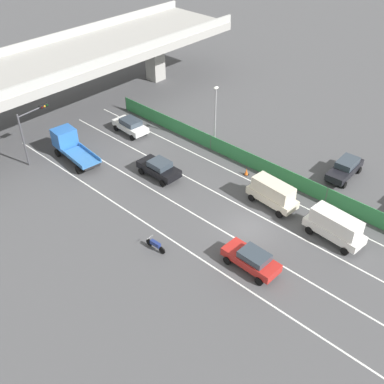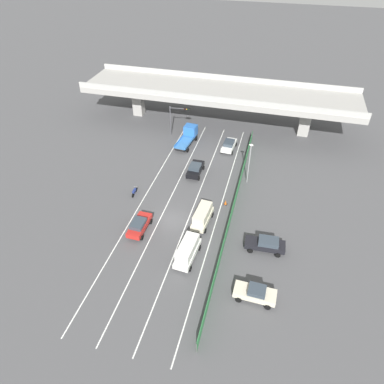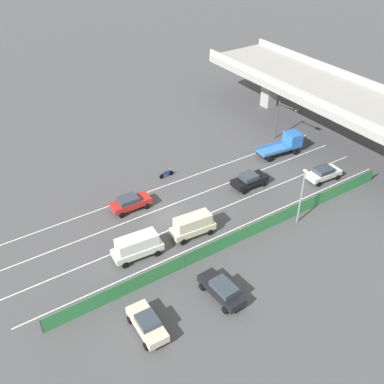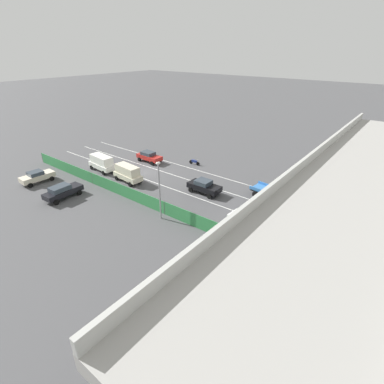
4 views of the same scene
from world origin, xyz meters
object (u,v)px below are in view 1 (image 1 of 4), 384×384
at_px(parked_sedan_dark, 345,168).
at_px(traffic_light, 31,125).
at_px(car_van_white, 335,226).
at_px(flatbed_truck_blue, 70,144).
at_px(car_van_cream, 273,193).
at_px(car_sedan_red, 252,259).
at_px(street_lamp, 215,110).
at_px(traffic_cone, 246,172).
at_px(motorcycle, 156,245).
at_px(car_hatchback_white, 130,125).
at_px(car_sedan_black, 159,168).

xyz_separation_m(parked_sedan_dark, traffic_light, (-17.87, 23.48, 2.92)).
xyz_separation_m(car_van_white, parked_sedan_dark, (8.48, 3.59, -0.36)).
bearing_deg(flatbed_truck_blue, car_van_cream, -69.79).
height_order(car_van_white, car_sedan_red, car_van_white).
bearing_deg(street_lamp, traffic_cone, -110.06).
distance_m(car_sedan_red, motorcycle, 7.39).
xyz_separation_m(car_van_white, motorcycle, (-10.37, 9.31, -0.85)).
relative_size(car_hatchback_white, flatbed_truck_blue, 0.71).
distance_m(car_hatchback_white, car_sedan_black, 9.06).
height_order(car_van_white, street_lamp, street_lamp).
xyz_separation_m(car_sedan_red, traffic_cone, (9.45, 7.70, -0.60)).
distance_m(car_van_white, traffic_light, 28.77).
relative_size(car_van_cream, street_lamp, 0.72).
relative_size(car_van_white, car_van_cream, 1.06).
bearing_deg(motorcycle, car_van_white, -41.92).
relative_size(flatbed_truck_blue, traffic_light, 1.13).
bearing_deg(car_hatchback_white, parked_sedan_dark, -68.89).
relative_size(car_van_white, flatbed_truck_blue, 0.80).
bearing_deg(flatbed_truck_blue, car_van_white, -74.94).
xyz_separation_m(car_van_cream, car_sedan_black, (-3.57, 10.22, -0.37)).
height_order(car_van_cream, traffic_cone, car_van_cream).
bearing_deg(car_van_white, parked_sedan_dark, 22.98).
bearing_deg(street_lamp, car_sedan_black, 179.92).
bearing_deg(traffic_cone, traffic_light, 125.53).
distance_m(car_sedan_red, street_lamp, 18.05).
height_order(car_van_white, parked_sedan_dark, car_van_white).
bearing_deg(street_lamp, car_sedan_red, -130.59).
xyz_separation_m(car_van_cream, flatbed_truck_blue, (-7.09, 19.26, 0.06)).
height_order(car_sedan_black, car_sedan_red, car_sedan_black).
xyz_separation_m(car_van_cream, traffic_light, (-9.67, 21.03, 2.58)).
relative_size(car_sedan_black, traffic_light, 0.79).
xyz_separation_m(car_hatchback_white, car_van_white, (-0.39, -24.55, 0.40)).
bearing_deg(parked_sedan_dark, traffic_cone, 131.16).
bearing_deg(car_hatchback_white, traffic_light, 165.50).
relative_size(car_van_cream, car_sedan_black, 1.08).
distance_m(car_sedan_black, motorcycle, 9.94).
xyz_separation_m(flatbed_truck_blue, street_lamp, (11.40, -9.05, 2.63)).
height_order(street_lamp, traffic_cone, street_lamp).
relative_size(car_hatchback_white, motorcycle, 2.25).
relative_size(car_sedan_black, motorcycle, 2.21).
bearing_deg(car_hatchback_white, car_sedan_red, -108.68).
bearing_deg(car_van_white, car_sedan_black, 101.44).
bearing_deg(car_hatchback_white, car_van_white, -90.91).
xyz_separation_m(flatbed_truck_blue, parked_sedan_dark, (15.29, -21.71, -0.41)).
xyz_separation_m(car_van_cream, street_lamp, (4.31, 10.21, 2.69)).
height_order(traffic_light, street_lamp, street_lamp).
relative_size(car_van_cream, parked_sedan_dark, 0.98).
bearing_deg(traffic_light, car_van_white, -70.87).
bearing_deg(car_van_white, traffic_cone, 76.69).
bearing_deg(car_van_white, flatbed_truck_blue, 105.06).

